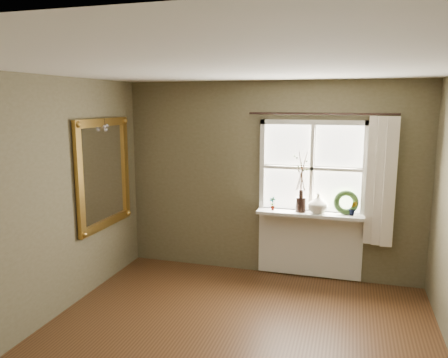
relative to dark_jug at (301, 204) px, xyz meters
The scene contains 14 objects.
ceiling 2.68m from the dark_jug, 101.52° to the right, with size 4.50×4.50×0.00m, color silver.
wall_back 0.55m from the dark_jug, 157.39° to the left, with size 4.00×0.10×2.60m, color brown.
wall_left 3.28m from the dark_jug, 139.50° to the right, with size 0.10×4.50×2.60m, color brown.
window_frame 0.49m from the dark_jug, 42.69° to the left, with size 1.36×0.06×1.24m.
window_sill 0.17m from the dark_jug, ahead, with size 1.36×0.26×0.04m, color silver.
window_apron 0.58m from the dark_jug, 43.03° to the left, with size 1.36×0.04×0.88m, color silver.
dark_jug is the anchor object (origin of this frame).
cream_vase 0.22m from the dark_jug, ahead, with size 0.24×0.24×0.26m, color beige.
wreath 0.56m from the dark_jug, ahead, with size 0.31×0.31×0.08m, color #2B451E.
potted_plant_left 0.37m from the dark_jug, behind, with size 0.09×0.06×0.17m, color #2B451E.
potted_plant_right 0.65m from the dark_jug, ahead, with size 0.10×0.08×0.18m, color #2B451E.
curtain 1.02m from the dark_jug, ahead, with size 0.36×0.12×1.59m, color beige.
curtain_rod 1.18m from the dark_jug, 12.93° to the left, with size 0.03×0.03×1.84m, color black.
gilt_mirror 2.55m from the dark_jug, 162.48° to the right, with size 0.10×1.16×1.39m.
Camera 1 is at (1.03, -3.43, 2.32)m, focal length 35.00 mm.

